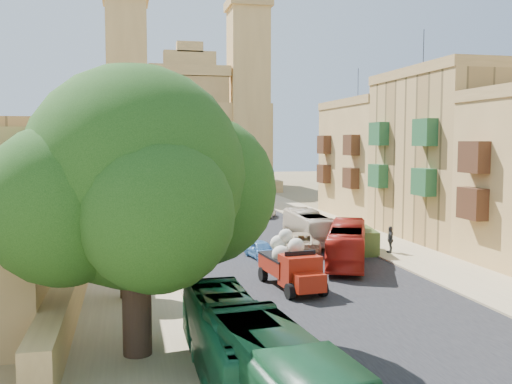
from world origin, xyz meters
name	(u,v)px	position (x,y,z in m)	size (l,w,h in m)	color
ground	(425,374)	(0.00, 0.00, 0.00)	(260.00, 260.00, 0.00)	olive
road_surface	(246,235)	(0.00, 30.00, 0.01)	(14.00, 140.00, 0.01)	black
sidewalk_east	(350,231)	(9.50, 30.00, 0.01)	(5.00, 140.00, 0.01)	tan
sidewalk_west	(132,239)	(-9.50, 30.00, 0.01)	(5.00, 140.00, 0.01)	tan
kerb_east	(324,231)	(7.00, 30.00, 0.06)	(0.25, 140.00, 0.12)	tan
kerb_west	(163,237)	(-7.00, 30.00, 0.06)	(0.25, 140.00, 0.12)	tan
townhouse_c	(449,154)	(15.95, 25.00, 6.91)	(9.00, 14.00, 17.40)	tan
townhouse_d	(376,158)	(15.95, 39.00, 6.16)	(9.00, 14.00, 15.90)	tan
west_wall	(84,253)	(-12.50, 20.00, 0.90)	(1.00, 40.00, 1.80)	tan
west_building_mid	(44,171)	(-18.00, 44.00, 5.00)	(10.00, 22.00, 10.00)	tan
church	(186,132)	(0.00, 78.61, 9.52)	(28.00, 22.50, 36.30)	tan
ficus_tree	(137,185)	(-9.41, 4.01, 6.31)	(10.68, 9.83, 10.68)	#37261B
street_tree_a	(123,239)	(-10.00, 12.00, 3.03)	(2.95, 2.95, 4.53)	#37261B
street_tree_b	(124,204)	(-10.00, 24.00, 3.53)	(3.43, 3.43, 5.27)	#37261B
street_tree_c	(125,192)	(-10.00, 36.00, 3.36)	(3.26, 3.26, 5.01)	#37261B
street_tree_d	(125,179)	(-10.00, 48.00, 3.72)	(3.61, 3.61, 5.55)	#37261B
red_truck	(291,263)	(-1.23, 11.96, 1.37)	(2.64, 5.52, 3.12)	maroon
olive_pickup	(361,241)	(6.50, 20.70, 0.83)	(2.49, 4.34, 1.69)	#374B1C
bus_green_north	(231,342)	(-6.50, 1.00, 1.30)	(2.18, 9.33, 2.60)	#145632
bus_red_east	(347,244)	(4.00, 17.07, 1.32)	(2.22, 9.47, 2.64)	#A81D14
bus_cream_east	(308,227)	(4.00, 25.30, 1.23)	(2.07, 8.86, 2.47)	beige
car_blue_a	(261,249)	(-1.00, 20.07, 0.61)	(1.45, 3.59, 1.22)	#4B86C4
car_white_a	(206,233)	(-3.64, 28.14, 0.58)	(1.24, 3.55, 1.17)	white
car_cream	(300,242)	(2.32, 21.78, 0.72)	(2.40, 5.20, 1.44)	beige
car_dkblue	(193,209)	(-2.88, 44.06, 0.67)	(1.88, 4.63, 1.34)	#0F1A42
car_white_b	(267,211)	(4.46, 40.56, 0.65)	(1.53, 3.80, 1.30)	silver
car_blue_b	(197,195)	(-0.50, 59.93, 0.71)	(1.51, 4.34, 1.43)	#325695
pedestrian_c	(390,239)	(8.46, 20.00, 0.95)	(1.12, 0.46, 1.90)	#363637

